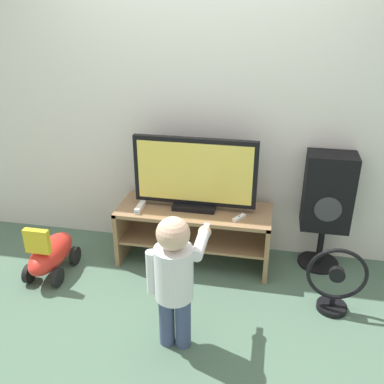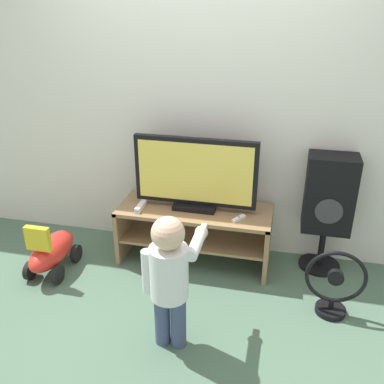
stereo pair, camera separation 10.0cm
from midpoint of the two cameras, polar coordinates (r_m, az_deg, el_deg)
The scene contains 10 objects.
ground_plane at distance 3.53m, azimuth -1.28°, elevation -11.03°, with size 16.00×16.00×0.00m, color #4C6B56.
wall_back at distance 3.49m, azimuth 0.50°, elevation 12.12°, with size 10.00×0.06×2.60m.
tv_stand at distance 3.55m, azimuth -0.51°, elevation -4.57°, with size 1.25×0.47×0.49m.
television at distance 3.37m, azimuth -0.47°, elevation 2.31°, with size 0.98×0.20×0.59m.
game_console at distance 3.48m, azimuth -7.76°, elevation -2.03°, with size 0.04×0.19×0.04m.
remote_primary at distance 3.33m, azimuth 5.43°, elevation -3.43°, with size 0.10×0.13×0.03m.
child at distance 2.62m, azimuth -3.43°, elevation -10.73°, with size 0.35×0.51×0.92m.
speaker_tower at distance 3.50m, azimuth 16.85°, elevation -0.44°, with size 0.37×0.34×0.98m.
floor_fan at distance 3.21m, azimuth 17.74°, elevation -11.48°, with size 0.42×0.21×0.51m.
ride_on_toy at distance 3.65m, azimuth -19.11°, elevation -7.78°, with size 0.28×0.56×0.48m.
Camera 1 is at (0.58, -2.80, 2.07)m, focal length 40.00 mm.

